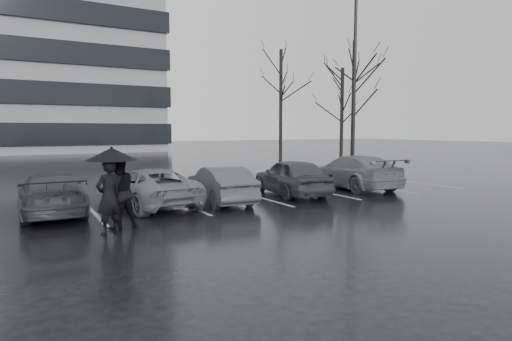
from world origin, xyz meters
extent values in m
plane|color=black|center=(0.00, 0.00, 0.00)|extent=(160.00, 160.00, 0.00)
imported|color=black|center=(1.91, 2.11, 0.68)|extent=(2.10, 4.17, 1.36)
imported|color=#2B2B2E|center=(-1.06, 1.87, 0.60)|extent=(1.56, 3.75, 1.21)
imported|color=#505052|center=(-3.29, 2.33, 0.60)|extent=(2.46, 4.51, 1.20)
imported|color=black|center=(-6.07, 2.36, 0.61)|extent=(1.76, 4.20, 1.21)
imported|color=#505052|center=(5.12, 2.36, 0.69)|extent=(2.33, 4.88, 1.37)
imported|color=black|center=(-5.08, -0.77, 0.87)|extent=(0.75, 0.64, 1.73)
imported|color=black|center=(-4.78, -0.36, 0.90)|extent=(1.01, 0.86, 1.81)
cylinder|color=black|center=(-4.95, -0.56, 0.86)|extent=(0.03, 0.03, 1.73)
cone|color=black|center=(-4.95, -0.56, 1.84)|extent=(1.19, 1.19, 0.30)
sphere|color=black|center=(-4.95, -0.56, 1.99)|extent=(0.05, 0.05, 0.05)
cylinder|color=gray|center=(9.54, 7.25, 0.11)|extent=(0.54, 0.54, 0.21)
cylinder|color=black|center=(9.54, 7.25, 4.82)|extent=(0.17, 0.17, 9.64)
cube|color=#A4A4A6|center=(-5.00, 2.50, 0.00)|extent=(0.12, 5.00, 0.00)
cube|color=#A4A4A6|center=(-2.20, 2.50, 0.00)|extent=(0.12, 5.00, 0.00)
cube|color=#A4A4A6|center=(0.60, 2.50, 0.00)|extent=(0.12, 5.00, 0.00)
cube|color=#A4A4A6|center=(3.40, 2.50, 0.00)|extent=(0.12, 5.00, 0.00)
cube|color=#A4A4A6|center=(6.20, 2.50, 0.00)|extent=(0.12, 5.00, 0.00)
cube|color=#A4A4A6|center=(9.00, 2.50, 0.00)|extent=(0.12, 5.00, 0.00)
cylinder|color=black|center=(12.00, 10.00, 4.00)|extent=(0.26, 0.26, 8.00)
cylinder|color=black|center=(14.50, 14.00, 3.50)|extent=(0.26, 0.26, 7.00)
cylinder|color=black|center=(11.00, 17.00, 4.25)|extent=(0.26, 0.26, 8.50)
camera|label=1|loc=(-6.90, -10.88, 2.39)|focal=30.00mm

